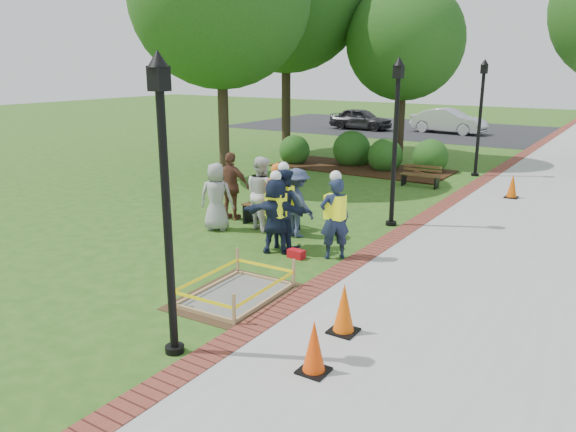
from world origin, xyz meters
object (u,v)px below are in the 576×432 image
Objects in this scene: hivis_worker_c at (284,206)px; wet_concrete_pad at (236,285)px; lamp_near at (165,187)px; hivis_worker_a at (276,212)px; bench_near at (271,216)px; cone_front at (314,348)px; hivis_worker_b at (335,216)px.

wet_concrete_pad is at bearing -73.02° from hivis_worker_c.
wet_concrete_pad is 0.55× the size of lamp_near.
hivis_worker_a is at bearing 107.98° from wet_concrete_pad.
wet_concrete_pad is at bearing -63.27° from bench_near.
cone_front is 4.79m from hivis_worker_b.
bench_near is 2.16m from hivis_worker_a.
hivis_worker_a is 0.94× the size of hivis_worker_c.
lamp_near is 4.98m from hivis_worker_a.
hivis_worker_c is at bearing 101.09° from hivis_worker_a.
bench_near is at bearing 134.49° from hivis_worker_c.
cone_front is at bearing -50.69° from bench_near.
bench_near reaches higher than cone_front.
bench_near is at bearing 116.73° from wet_concrete_pad.
hivis_worker_b reaches higher than wet_concrete_pad.
bench_near is 0.40× the size of lamp_near.
lamp_near is at bearing -89.75° from hivis_worker_b.
lamp_near is (2.55, -6.18, 2.19)m from bench_near.
lamp_near reaches higher than hivis_worker_b.
cone_front is 0.40× the size of hivis_worker_b.
hivis_worker_a is at bearing 129.93° from cone_front.
hivis_worker_a is (1.26, -1.63, 0.64)m from bench_near.
wet_concrete_pad is at bearing -72.02° from hivis_worker_a.
lamp_near reaches higher than bench_near.
cone_front is at bearing 16.86° from lamp_near.
lamp_near is 2.15× the size of hivis_worker_c.
hivis_worker_c reaches higher than wet_concrete_pad.
bench_near reaches higher than wet_concrete_pad.
hivis_worker_c is (-3.38, 4.37, 0.60)m from cone_front.
hivis_worker_c is at bearing 177.25° from hivis_worker_b.
hivis_worker_b is at bearing -2.75° from hivis_worker_c.
bench_near is at bearing 127.77° from hivis_worker_a.
wet_concrete_pad is 2.90m from cone_front.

